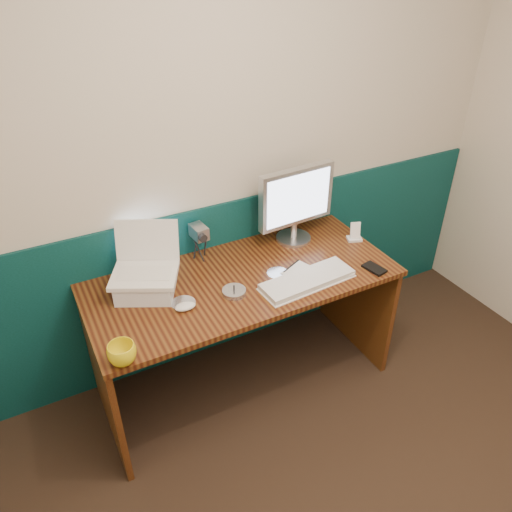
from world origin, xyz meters
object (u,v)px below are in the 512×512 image
desk (244,332)px  mug (122,354)px  laptop (141,255)px  keyboard (307,281)px  camcorder (200,245)px  monitor (295,204)px

desk → mug: size_ratio=13.38×
laptop → mug: bearing=-92.0°
keyboard → mug: 0.98m
camcorder → keyboard: bearing=-55.2°
desk → laptop: bearing=167.6°
monitor → keyboard: 0.48m
keyboard → mug: (-0.98, -0.12, 0.03)m
laptop → mug: size_ratio=2.61×
monitor → keyboard: monitor is taller
laptop → monitor: monitor is taller
monitor → mug: (-1.14, -0.52, -0.18)m
monitor → camcorder: size_ratio=2.61×
laptop → desk: bearing=14.6°
monitor → camcorder: 0.57m
desk → camcorder: camcorder is taller
keyboard → laptop: bearing=154.4°
laptop → camcorder: 0.41m
laptop → keyboard: (0.75, -0.30, -0.21)m
monitor → camcorder: monitor is taller
laptop → keyboard: 0.83m
mug → laptop: bearing=61.1°
monitor → keyboard: bearing=-115.6°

